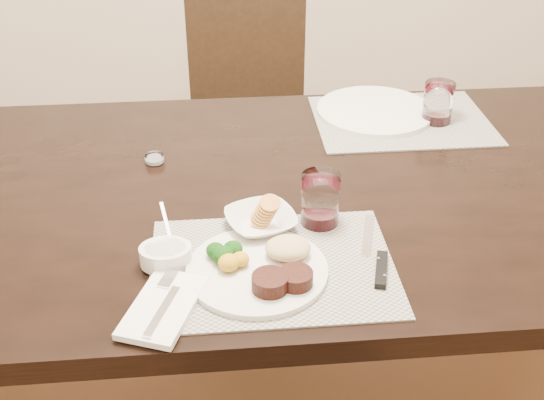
{
  "coord_description": "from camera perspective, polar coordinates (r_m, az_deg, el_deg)",
  "views": [
    {
      "loc": [
        -0.12,
        -1.31,
        1.55
      ],
      "look_at": [
        -0.02,
        -0.16,
        0.82
      ],
      "focal_mm": 45.0,
      "sensor_mm": 36.0,
      "label": 1
    }
  ],
  "objects": [
    {
      "name": "dining_table",
      "position": [
        1.58,
        0.09,
        -1.43
      ],
      "size": [
        2.0,
        1.0,
        0.75
      ],
      "color": "black",
      "rests_on": "ground"
    },
    {
      "name": "chair_far",
      "position": [
        2.48,
        -1.93,
        7.42
      ],
      "size": [
        0.42,
        0.42,
        0.9
      ],
      "color": "black",
      "rests_on": "ground"
    },
    {
      "name": "placemat_near",
      "position": [
        1.29,
        0.05,
        -5.6
      ],
      "size": [
        0.46,
        0.34,
        0.0
      ],
      "primitive_type": "cube",
      "color": "gray",
      "rests_on": "dining_table"
    },
    {
      "name": "placemat_far",
      "position": [
        1.87,
        10.78,
        6.57
      ],
      "size": [
        0.46,
        0.34,
        0.0
      ],
      "primitive_type": "cube",
      "color": "gray",
      "rests_on": "dining_table"
    },
    {
      "name": "dinner_plate",
      "position": [
        1.27,
        -0.69,
        -5.64
      ],
      "size": [
        0.26,
        0.26,
        0.05
      ],
      "rotation": [
        0.0,
        0.0,
        0.27
      ],
      "color": "silver",
      "rests_on": "placemat_near"
    },
    {
      "name": "napkin_fork",
      "position": [
        1.21,
        -9.07,
        -8.79
      ],
      "size": [
        0.16,
        0.21,
        0.02
      ],
      "rotation": [
        0.0,
        0.0,
        -0.36
      ],
      "color": "white",
      "rests_on": "placemat_near"
    },
    {
      "name": "steak_knife",
      "position": [
        1.31,
        8.84,
        -5.05
      ],
      "size": [
        0.06,
        0.24,
        0.01
      ],
      "rotation": [
        0.0,
        0.0,
        -0.27
      ],
      "color": "white",
      "rests_on": "placemat_near"
    },
    {
      "name": "cracker_bowl",
      "position": [
        1.38,
        -0.96,
        -1.73
      ],
      "size": [
        0.17,
        0.17,
        0.06
      ],
      "rotation": [
        0.0,
        0.0,
        0.31
      ],
      "color": "silver",
      "rests_on": "placemat_near"
    },
    {
      "name": "sauce_ramekin",
      "position": [
        1.3,
        -8.89,
        -4.51
      ],
      "size": [
        0.1,
        0.15,
        0.08
      ],
      "rotation": [
        0.0,
        0.0,
        0.26
      ],
      "color": "silver",
      "rests_on": "placemat_near"
    },
    {
      "name": "wine_glass_near",
      "position": [
        1.39,
        4.05,
        -0.14
      ],
      "size": [
        0.08,
        0.08,
        0.11
      ],
      "rotation": [
        0.0,
        0.0,
        0.36
      ],
      "color": "silver",
      "rests_on": "placemat_near"
    },
    {
      "name": "far_plate",
      "position": [
        1.89,
        8.6,
        7.39
      ],
      "size": [
        0.31,
        0.31,
        0.01
      ],
      "primitive_type": "cylinder",
      "color": "silver",
      "rests_on": "placemat_far"
    },
    {
      "name": "wine_glass_far",
      "position": [
        1.86,
        13.71,
        7.77
      ],
      "size": [
        0.08,
        0.08,
        0.11
      ],
      "rotation": [
        0.0,
        0.0,
        0.11
      ],
      "color": "silver",
      "rests_on": "placemat_far"
    },
    {
      "name": "salt_cellar",
      "position": [
        1.65,
        -9.81,
        3.38
      ],
      "size": [
        0.05,
        0.05,
        0.02
      ],
      "rotation": [
        0.0,
        0.0,
        -0.07
      ],
      "color": "silver",
      "rests_on": "dining_table"
    }
  ]
}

